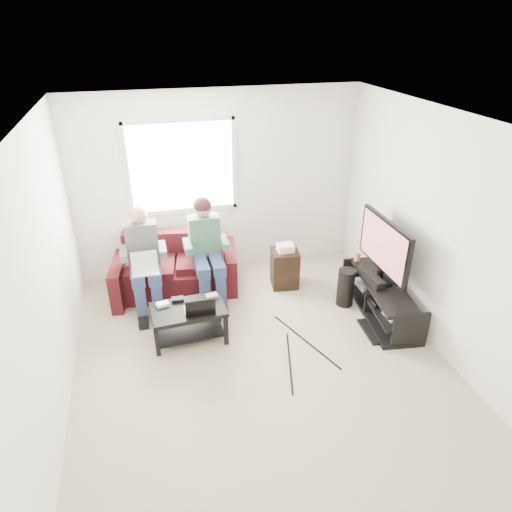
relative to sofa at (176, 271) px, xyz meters
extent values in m
plane|color=#B4A68C|center=(0.73, -1.76, -0.30)|extent=(4.50, 4.50, 0.00)
plane|color=white|center=(0.73, -1.76, 2.30)|extent=(4.50, 4.50, 0.00)
plane|color=silver|center=(0.73, 0.49, 1.00)|extent=(4.50, 0.00, 4.50)
plane|color=silver|center=(0.73, -4.01, 1.00)|extent=(4.50, 0.00, 4.50)
plane|color=silver|center=(-1.27, -1.76, 1.00)|extent=(0.00, 4.50, 4.50)
plane|color=silver|center=(2.73, -1.76, 1.00)|extent=(0.00, 4.50, 4.50)
cube|color=white|center=(0.23, 0.48, 1.30)|extent=(1.40, 0.01, 1.20)
cube|color=silver|center=(0.23, 0.47, 1.30)|extent=(1.48, 0.04, 1.28)
cube|color=#3E0F10|center=(0.00, -0.05, -0.10)|extent=(1.45, 0.92, 0.39)
cube|color=#3E0F10|center=(0.00, 0.27, 0.29)|extent=(1.37, 0.40, 0.39)
cube|color=#3E0F10|center=(-0.75, -0.05, -0.02)|extent=(0.27, 0.84, 0.55)
cube|color=#3E0F10|center=(0.75, -0.05, -0.02)|extent=(0.27, 0.84, 0.55)
cube|color=#3E0F10|center=(-0.34, -0.07, 0.14)|extent=(0.73, 0.70, 0.10)
cube|color=#3E0F10|center=(0.34, -0.07, 0.14)|extent=(0.73, 0.70, 0.10)
cube|color=navy|center=(-0.50, -0.44, 0.26)|extent=(0.16, 0.45, 0.14)
cube|color=navy|center=(-0.30, -0.44, 0.26)|extent=(0.16, 0.45, 0.14)
cube|color=navy|center=(-0.50, -0.63, -0.05)|extent=(0.13, 0.13, 0.49)
cube|color=navy|center=(-0.30, -0.63, -0.05)|extent=(0.13, 0.13, 0.49)
cube|color=#535257|center=(-0.40, -0.12, 0.54)|extent=(0.40, 0.22, 0.55)
sphere|color=tan|center=(-0.40, -0.10, 0.91)|extent=(0.22, 0.22, 0.22)
cube|color=navy|center=(0.30, -0.44, 0.26)|extent=(0.16, 0.45, 0.14)
cube|color=navy|center=(0.50, -0.44, 0.26)|extent=(0.16, 0.45, 0.14)
cube|color=navy|center=(0.30, -0.63, -0.05)|extent=(0.13, 0.13, 0.49)
cube|color=navy|center=(0.50, -0.63, -0.05)|extent=(0.13, 0.13, 0.49)
cube|color=#515354|center=(0.40, -0.12, 0.54)|extent=(0.40, 0.22, 0.55)
sphere|color=tan|center=(0.40, -0.10, 0.91)|extent=(0.22, 0.22, 0.22)
sphere|color=#351A1E|center=(0.40, -0.10, 0.95)|extent=(0.23, 0.23, 0.23)
cube|color=black|center=(0.03, -1.13, 0.10)|extent=(0.87, 0.56, 0.05)
cube|color=black|center=(0.03, -1.13, -0.20)|extent=(0.79, 0.48, 0.02)
cube|color=black|center=(-0.36, -1.36, -0.11)|extent=(0.05, 0.05, 0.37)
cube|color=black|center=(0.42, -1.36, -0.11)|extent=(0.05, 0.05, 0.37)
cube|color=black|center=(-0.36, -0.91, -0.11)|extent=(0.05, 0.05, 0.37)
cube|color=black|center=(0.42, -0.91, -0.11)|extent=(0.05, 0.05, 0.37)
cube|color=silver|center=(-0.25, -1.01, 0.15)|extent=(0.15, 0.11, 0.04)
cube|color=black|center=(-0.07, -0.95, 0.15)|extent=(0.14, 0.10, 0.04)
cube|color=gray|center=(0.33, -0.98, 0.15)|extent=(0.15, 0.11, 0.04)
cube|color=black|center=(2.43, -1.28, 0.15)|extent=(0.61, 1.44, 0.04)
cube|color=black|center=(2.43, -1.28, -0.06)|extent=(0.56, 1.37, 0.03)
cube|color=black|center=(2.43, -1.28, -0.27)|extent=(0.61, 1.44, 0.06)
cube|color=black|center=(2.43, -1.96, -0.06)|extent=(0.42, 0.10, 0.46)
cube|color=black|center=(2.43, -0.61, -0.06)|extent=(0.42, 0.10, 0.46)
cube|color=black|center=(2.43, -1.18, 0.19)|extent=(0.12, 0.40, 0.04)
cube|color=black|center=(2.43, -1.18, 0.27)|extent=(0.06, 0.06, 0.12)
cube|color=black|center=(2.43, -1.18, 0.65)|extent=(0.05, 1.10, 0.65)
cube|color=#ED3770|center=(2.40, -1.18, 0.65)|extent=(0.01, 1.01, 0.58)
cube|color=black|center=(2.31, -1.18, 0.22)|extent=(0.12, 0.50, 0.10)
cylinder|color=#B3744D|center=(2.38, -0.65, 0.23)|extent=(0.08, 0.08, 0.12)
cube|color=silver|center=(2.43, -1.68, -0.02)|extent=(0.30, 0.22, 0.06)
cube|color=gray|center=(2.43, -0.98, -0.01)|extent=(0.34, 0.26, 0.08)
cube|color=black|center=(2.43, -1.33, -0.01)|extent=(0.38, 0.30, 0.07)
cylinder|color=black|center=(2.10, -0.94, -0.04)|extent=(0.22, 0.22, 0.51)
cube|color=black|center=(2.16, -1.60, -0.28)|extent=(0.20, 0.51, 0.03)
cube|color=black|center=(1.48, -0.27, -0.03)|extent=(0.36, 0.36, 0.54)
cube|color=silver|center=(1.48, -0.27, 0.29)|extent=(0.22, 0.18, 0.10)
camera|label=1|loc=(-0.33, -5.55, 3.12)|focal=32.00mm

